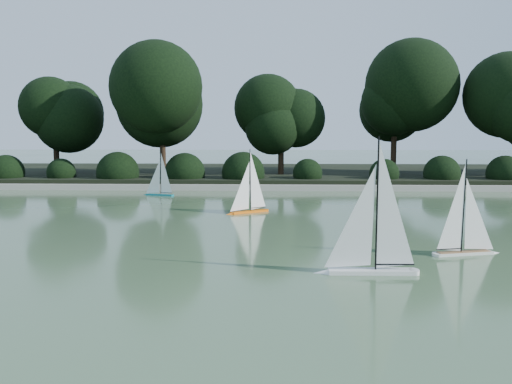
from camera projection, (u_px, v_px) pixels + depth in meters
ground at (221, 257)px, 8.46m from camera, size 80.00×80.00×0.00m
pond_coping at (249, 187)px, 17.39m from camera, size 40.00×0.35×0.18m
far_bank at (254, 175)px, 21.35m from camera, size 40.00×8.00×0.30m
tree_line at (288, 106)px, 19.47m from camera, size 26.31×3.93×4.39m
shrub_hedge at (250, 173)px, 18.24m from camera, size 29.10×1.10×1.10m
sailboat_white_a at (364, 251)px, 7.49m from camera, size 1.40×0.24×1.92m
sailboat_white_b at (469, 239)px, 8.62m from camera, size 1.13×0.44×1.55m
sailboat_orange at (246, 202)px, 12.79m from camera, size 1.00×0.75×1.52m
sailboat_teal at (157, 188)px, 16.09m from camera, size 0.97×0.43×1.34m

